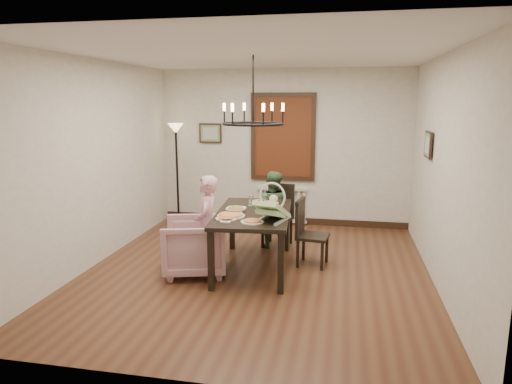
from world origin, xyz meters
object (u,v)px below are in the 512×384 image
(drinking_glass, at_px, (260,205))
(floor_lamp, at_px, (177,175))
(chair_right, at_px, (313,233))
(dining_table, at_px, (253,218))
(elderly_woman, at_px, (207,233))
(baby_bouncer, at_px, (272,208))
(chair_far, at_px, (277,216))
(seated_man, at_px, (272,216))
(armchair, at_px, (194,246))

(drinking_glass, bearing_deg, floor_lamp, 133.89)
(chair_right, bearing_deg, dining_table, 118.75)
(dining_table, bearing_deg, elderly_woman, -159.51)
(dining_table, distance_m, elderly_woman, 0.65)
(dining_table, bearing_deg, baby_bouncer, -58.57)
(chair_far, height_order, seated_man, seated_man)
(chair_right, xyz_separation_m, seated_man, (-0.67, 0.69, 0.03))
(chair_right, xyz_separation_m, drinking_glass, (-0.69, -0.24, 0.40))
(dining_table, height_order, seated_man, seated_man)
(chair_far, distance_m, baby_bouncer, 1.55)
(chair_far, bearing_deg, floor_lamp, 163.45)
(chair_right, height_order, drinking_glass, drinking_glass)
(seated_man, relative_size, floor_lamp, 0.55)
(seated_man, height_order, floor_lamp, floor_lamp)
(armchair, bearing_deg, chair_far, 130.97)
(chair_right, bearing_deg, baby_bouncer, 155.72)
(elderly_woman, xyz_separation_m, baby_bouncer, (0.88, -0.16, 0.42))
(armchair, xyz_separation_m, drinking_glass, (0.81, 0.35, 0.50))
(baby_bouncer, xyz_separation_m, drinking_glass, (-0.23, 0.48, -0.09))
(chair_far, height_order, drinking_glass, chair_far)
(armchair, xyz_separation_m, elderly_woman, (0.16, 0.04, 0.17))
(drinking_glass, bearing_deg, elderly_woman, -154.07)
(chair_far, relative_size, elderly_woman, 0.90)
(floor_lamp, bearing_deg, elderly_woman, -61.26)
(chair_right, height_order, floor_lamp, floor_lamp)
(armchair, relative_size, elderly_woman, 0.75)
(chair_far, bearing_deg, baby_bouncer, -74.22)
(chair_far, distance_m, drinking_glass, 1.06)
(floor_lamp, bearing_deg, chair_right, -33.90)
(chair_right, bearing_deg, armchair, 119.94)
(chair_right, height_order, elderly_woman, elderly_woman)
(chair_right, bearing_deg, drinking_glass, 117.52)
(armchair, height_order, floor_lamp, floor_lamp)
(chair_right, height_order, seated_man, seated_man)
(armchair, xyz_separation_m, seated_man, (0.83, 1.28, 0.12))
(chair_far, relative_size, baby_bouncer, 1.94)
(seated_man, bearing_deg, chair_far, -131.97)
(chair_right, xyz_separation_m, baby_bouncer, (-0.46, -0.72, 0.49))
(chair_far, distance_m, chair_right, 0.96)
(seated_man, height_order, drinking_glass, seated_man)
(baby_bouncer, xyz_separation_m, floor_lamp, (-2.15, 2.47, -0.06))
(baby_bouncer, bearing_deg, chair_right, 73.03)
(chair_far, relative_size, chair_right, 1.05)
(baby_bouncer, bearing_deg, dining_table, 141.98)
(elderly_woman, relative_size, baby_bouncer, 2.15)
(chair_far, xyz_separation_m, floor_lamp, (-2.00, 1.01, 0.41))
(chair_far, xyz_separation_m, seated_man, (-0.07, -0.06, 0.01))
(elderly_woman, bearing_deg, drinking_glass, 107.39)
(baby_bouncer, height_order, drinking_glass, baby_bouncer)
(armchair, height_order, elderly_woman, elderly_woman)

